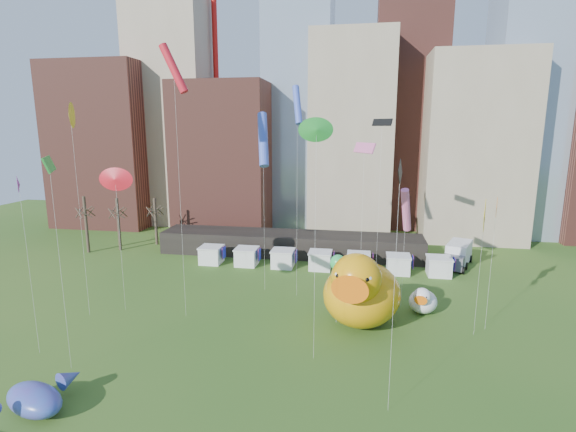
% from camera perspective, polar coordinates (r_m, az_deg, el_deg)
% --- Properties ---
extents(skyline, '(101.00, 23.00, 68.00)m').
position_cam_1_polar(skyline, '(79.83, 7.18, 13.67)').
color(skyline, brown).
rests_on(skyline, ground).
extents(pavilion, '(38.00, 6.00, 3.20)m').
position_cam_1_polar(pavilion, '(63.65, 0.30, -3.69)').
color(pavilion, black).
rests_on(pavilion, ground).
extents(vendor_tents, '(33.24, 2.80, 2.40)m').
position_cam_1_polar(vendor_tents, '(57.45, 4.28, -5.92)').
color(vendor_tents, white).
rests_on(vendor_tents, ground).
extents(bare_trees, '(8.44, 6.44, 8.50)m').
position_cam_1_polar(bare_trees, '(70.79, -21.30, -0.93)').
color(bare_trees, '#382B21').
rests_on(bare_trees, ground).
extents(big_duck, '(8.76, 10.55, 7.59)m').
position_cam_1_polar(big_duck, '(41.23, 9.55, -9.67)').
color(big_duck, orange).
rests_on(big_duck, ground).
extents(small_duck, '(3.51, 4.11, 2.92)m').
position_cam_1_polar(small_duck, '(46.11, 17.32, -10.58)').
color(small_duck, white).
rests_on(small_duck, ground).
extents(seahorse_green, '(1.96, 2.20, 6.75)m').
position_cam_1_polar(seahorse_green, '(41.09, 6.50, -7.59)').
color(seahorse_green, silver).
rests_on(seahorse_green, ground).
extents(seahorse_purple, '(1.31, 1.55, 4.38)m').
position_cam_1_polar(seahorse_purple, '(44.34, 12.71, -8.97)').
color(seahorse_purple, silver).
rests_on(seahorse_purple, ground).
extents(whale_inflatable, '(5.34, 5.94, 2.09)m').
position_cam_1_polar(whale_inflatable, '(34.82, -30.18, -19.97)').
color(whale_inflatable, '#503796').
rests_on(whale_inflatable, ground).
extents(box_truck, '(5.01, 7.65, 3.06)m').
position_cam_1_polar(box_truck, '(63.04, 21.47, -4.69)').
color(box_truck, white).
rests_on(box_truck, ground).
extents(kite_0, '(2.59, 0.85, 25.61)m').
position_cam_1_polar(kite_0, '(41.67, -14.83, 18.22)').
color(kite_0, silver).
rests_on(kite_0, ground).
extents(kite_1, '(2.08, 2.91, 16.95)m').
position_cam_1_polar(kite_1, '(41.16, 10.02, 8.70)').
color(kite_1, silver).
rests_on(kite_1, ground).
extents(kite_2, '(0.39, 1.59, 16.53)m').
position_cam_1_polar(kite_2, '(26.45, 14.48, 4.04)').
color(kite_2, silver).
rests_on(kite_2, ground).
extents(kite_3, '(2.28, 3.27, 16.31)m').
position_cam_1_polar(kite_3, '(34.96, -28.93, 5.89)').
color(kite_3, silver).
rests_on(kite_3, ground).
extents(kite_4, '(1.32, 2.20, 20.58)m').
position_cam_1_polar(kite_4, '(44.79, -26.74, 11.74)').
color(kite_4, silver).
rests_on(kite_4, ground).
extents(kite_5, '(1.97, 3.61, 20.02)m').
position_cam_1_polar(kite_5, '(47.29, -3.29, 10.02)').
color(kite_5, silver).
rests_on(kite_5, ground).
extents(kite_6, '(0.59, 1.87, 12.41)m').
position_cam_1_polar(kite_6, '(41.99, 25.74, 0.60)').
color(kite_6, silver).
rests_on(kite_6, ground).
extents(kite_7, '(1.05, 1.12, 14.73)m').
position_cam_1_polar(kite_7, '(38.94, -31.93, 3.44)').
color(kite_7, silver).
rests_on(kite_7, ground).
extents(kite_8, '(2.29, 0.47, 14.54)m').
position_cam_1_polar(kite_8, '(45.08, -21.80, 4.48)').
color(kite_8, silver).
rests_on(kite_8, ground).
extents(kite_9, '(1.61, 2.84, 12.55)m').
position_cam_1_polar(kite_9, '(44.77, 15.28, 0.75)').
color(kite_9, silver).
rests_on(kite_9, ground).
extents(kite_10, '(2.18, 1.94, 19.28)m').
position_cam_1_polar(kite_10, '(49.25, 12.29, 11.75)').
color(kite_10, silver).
rests_on(kite_10, ground).
extents(kite_11, '(1.73, 0.93, 19.04)m').
position_cam_1_polar(kite_11, '(32.06, 3.76, 11.17)').
color(kite_11, silver).
rests_on(kite_11, ground).
extents(kite_12, '(0.93, 3.04, 12.41)m').
position_cam_1_polar(kite_12, '(40.51, 24.44, -0.25)').
color(kite_12, silver).
rests_on(kite_12, ground).
extents(kite_13, '(1.51, 2.49, 22.62)m').
position_cam_1_polar(kite_13, '(45.44, 1.25, 14.38)').
color(kite_13, silver).
rests_on(kite_13, ground).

